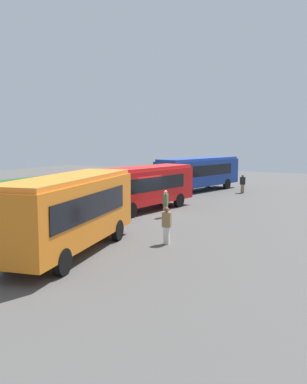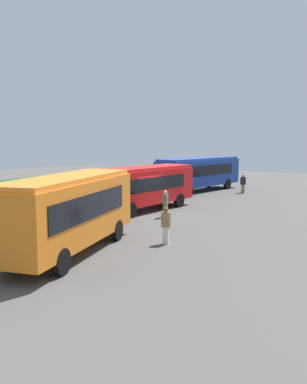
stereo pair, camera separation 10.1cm
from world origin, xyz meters
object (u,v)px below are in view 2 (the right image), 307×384
Objects in this scene: bus_blue at (199,172)px; person_far at (171,180)px; person_center at (165,203)px; bus_red at (143,185)px; bus_orange at (69,210)px; person_left at (166,225)px; person_right at (243,184)px.

bus_blue is 3.58m from person_far.
bus_red is at bearing 136.02° from person_center.
bus_orange reaches higher than person_left.
person_far is at bearing 69.04° from person_right.
bus_orange is at bearing 159.75° from person_right.
bus_orange is at bearing -100.86° from person_center.
bus_blue reaches higher than person_right.
bus_orange is at bearing 130.29° from person_left.
person_center is at bearing -112.80° from bus_red.
person_center is 15.74m from person_far.
bus_blue reaches higher than person_left.
bus_blue is 13.88m from person_center.
person_far is (23.82, 6.78, -1.04)m from bus_orange.
person_left is 1.03× the size of person_center.
bus_red is at bearing 1.38° from bus_orange.
person_left is 6.84m from person_center.
bus_red is at bearing -163.30° from bus_blue.
bus_red reaches higher than person_far.
person_center is (9.53, 0.20, -1.02)m from bus_orange.
bus_orange is 4.60m from person_left.
person_center reaches higher than person_right.
person_right is at bearing 74.62° from person_center.
person_far is at bearing 27.10° from bus_red.
person_center is 1.02× the size of person_right.
bus_blue is at bearing 78.92° from person_right.
bus_blue is 6.34× the size of person_far.
bus_red reaches higher than person_left.
person_right is (14.01, -0.81, -0.02)m from person_center.
bus_orange is 5.58× the size of person_far.
person_far is (0.28, 7.40, 0.00)m from person_right.
bus_red is at bearing 146.66° from person_right.
person_left is at bearing -149.18° from bus_blue.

